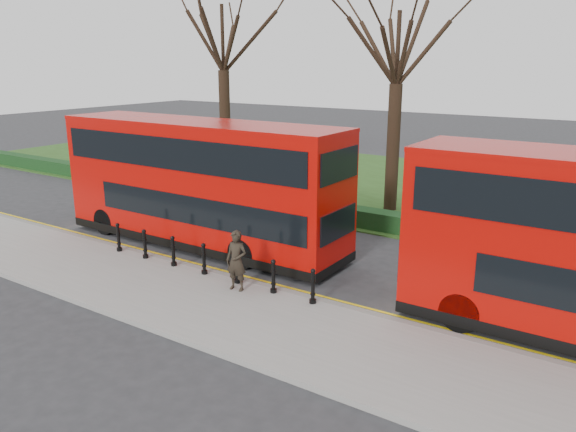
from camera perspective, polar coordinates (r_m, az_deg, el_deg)
The scene contains 12 objects.
ground at distance 19.91m, azimuth -6.83°, elevation -4.80°, with size 120.00×120.00×0.00m, color #28282B.
pavement at distance 17.88m, azimuth -13.10°, elevation -7.28°, with size 60.00×4.00×0.15m, color gray.
kerb at distance 19.19m, azimuth -8.77°, elevation -5.44°, with size 60.00×0.25×0.16m, color slate.
grass_verge at distance 32.32m, azimuth 10.61°, elevation 3.05°, with size 60.00×18.00×0.06m, color #274517.
hedge at distance 25.09m, azimuth 3.21°, elevation 0.55°, with size 60.00×0.90×0.80m, color black.
yellow_line_outer at distance 19.42m, azimuth -8.16°, elevation -5.37°, with size 60.00×0.10×0.01m, color yellow.
yellow_line_inner at distance 19.56m, azimuth -7.78°, elevation -5.20°, with size 60.00×0.10×0.01m, color yellow.
tree_left at distance 31.51m, azimuth -6.69°, elevation 18.22°, with size 7.40×7.40×11.56m.
tree_mid at distance 26.21m, azimuth 11.15°, elevation 17.18°, with size 6.83×6.83×10.67m.
bollard_row at distance 18.46m, azimuth -8.54°, elevation -4.38°, with size 8.42×0.15×1.00m.
bus_lead at distance 21.40m, azimuth -8.96°, elevation 3.21°, with size 11.89×2.73×4.73m.
pedestrian at distance 16.96m, azimuth -5.26°, elevation -4.55°, with size 0.68×0.44×1.86m, color black.
Camera 1 is at (12.22, -14.13, 6.90)m, focal length 35.00 mm.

